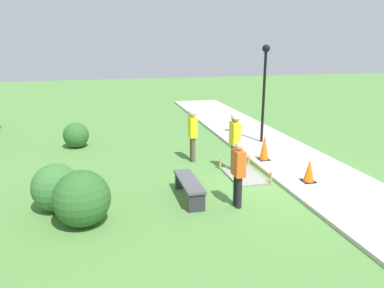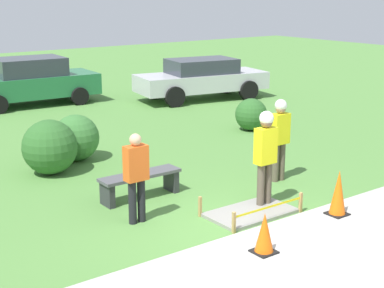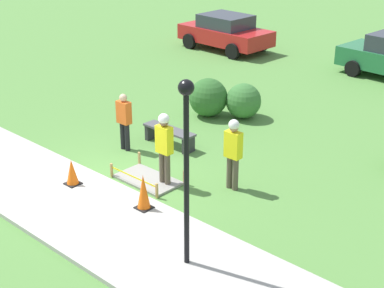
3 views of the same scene
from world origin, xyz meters
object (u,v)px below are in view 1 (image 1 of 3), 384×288
bystander_in_orange_shirt (238,171)px  worker_supervisor (193,130)px  worker_assistant (235,136)px  park_bench (189,186)px  lamppost_near (265,79)px  traffic_cone_near_patch (309,171)px  traffic_cone_far_patch (264,148)px

bystander_in_orange_shirt → worker_supervisor: bearing=3.0°
worker_assistant → worker_supervisor: bearing=35.9°
worker_supervisor → park_bench: bearing=164.2°
worker_assistant → lamppost_near: lamppost_near is taller
lamppost_near → park_bench: bearing=137.9°
worker_supervisor → bystander_in_orange_shirt: (-3.60, -0.19, -0.15)m
bystander_in_orange_shirt → lamppost_near: bearing=-29.9°
bystander_in_orange_shirt → traffic_cone_near_patch: bearing=-71.4°
worker_assistant → bystander_in_orange_shirt: 2.42m
worker_supervisor → bystander_in_orange_shirt: worker_supervisor is taller
traffic_cone_far_patch → park_bench: traffic_cone_far_patch is taller
worker_supervisor → lamppost_near: bearing=-65.7°
lamppost_near → worker_assistant: bearing=142.0°
traffic_cone_far_patch → bystander_in_orange_shirt: size_ratio=0.51×
traffic_cone_far_patch → park_bench: bearing=126.1°
park_bench → lamppost_near: lamppost_near is taller
traffic_cone_near_patch → lamppost_near: 4.68m
park_bench → worker_supervisor: bearing=-15.8°
worker_assistant → bystander_in_orange_shirt: bearing=161.6°
traffic_cone_far_patch → worker_supervisor: bearing=71.9°
worker_assistant → traffic_cone_far_patch: bearing=-64.5°
worker_supervisor → worker_assistant: (-1.31, -0.95, 0.05)m
park_bench → worker_assistant: bearing=-47.9°
traffic_cone_near_patch → park_bench: (-0.10, 3.36, -0.06)m
worker_supervisor → worker_assistant: bearing=-144.1°
worker_supervisor → bystander_in_orange_shirt: 3.61m
park_bench → lamppost_near: size_ratio=0.46×
park_bench → worker_supervisor: (2.91, -0.82, 0.69)m
bystander_in_orange_shirt → lamppost_near: (4.97, -2.85, 1.57)m
traffic_cone_far_patch → park_bench: size_ratio=0.49×
traffic_cone_near_patch → worker_assistant: worker_assistant is taller
worker_supervisor → lamppost_near: 3.63m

